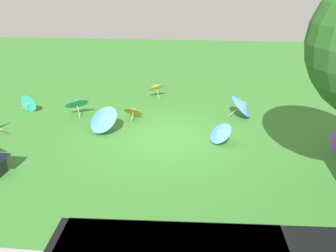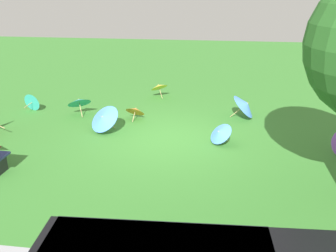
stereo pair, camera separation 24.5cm
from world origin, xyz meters
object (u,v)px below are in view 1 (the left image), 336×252
Objects in this scene: parasol_blue_1 at (243,104)px; parasol_blue_2 at (219,132)px; parasol_blue_0 at (102,119)px; parasol_yellow_0 at (156,86)px; parasol_orange_0 at (134,111)px; parasol_teal_1 at (76,102)px; parasol_teal_0 at (29,103)px.

parasol_blue_2 is at bearing 69.69° from parasol_blue_1.
parasol_blue_0 is 4.02m from parasol_yellow_0.
parasol_blue_0 reaches higher than parasol_blue_2.
parasol_blue_2 is at bearing 173.32° from parasol_blue_0.
parasol_orange_0 is 2.03m from parasol_teal_1.
parasol_teal_0 is at bearing -6.77° from parasol_orange_0.
parasol_blue_2 is (-4.78, 1.85, -0.14)m from parasol_teal_1.
parasol_blue_0 is at bearing 132.07° from parasol_teal_1.
parasol_blue_1 is 1.10× the size of parasol_yellow_0.
parasol_orange_0 is at bearing 82.32° from parasol_yellow_0.
parasol_blue_2 is at bearing 149.53° from parasol_orange_0.
parasol_blue_1 is (-3.60, -0.63, 0.14)m from parasol_orange_0.
parasol_teal_0 is at bearing -28.29° from parasol_blue_0.
parasol_blue_0 reaches higher than parasol_teal_0.
parasol_yellow_0 is at bearing -97.68° from parasol_orange_0.
parasol_blue_2 is at bearing 119.33° from parasol_yellow_0.
parasol_teal_0 is at bearing -17.54° from parasol_blue_2.
parasol_teal_0 is 0.62× the size of parasol_teal_1.
parasol_teal_1 reaches higher than parasol_blue_2.
parasol_yellow_0 is at bearing -60.67° from parasol_blue_2.
parasol_yellow_0 is at bearing -134.23° from parasol_teal_1.
parasol_blue_0 is at bearing 23.21° from parasol_blue_1.
parasol_blue_1 is at bearing 147.94° from parasol_yellow_0.
parasol_orange_0 is 3.84m from parasol_teal_0.
parasol_yellow_0 reaches higher than parasol_blue_2.
parasol_yellow_0 is (-1.07, -3.88, -0.02)m from parasol_blue_0.
parasol_orange_0 is at bearing 173.69° from parasol_teal_1.
parasol_teal_0 is (3.82, -0.45, -0.01)m from parasol_orange_0.
parasol_orange_0 is 1.12× the size of parasol_teal_0.
parasol_blue_0 is 1.19× the size of parasol_blue_1.
parasol_blue_1 is (-4.31, -1.85, 0.00)m from parasol_blue_0.
parasol_orange_0 is 0.70× the size of parasol_teal_1.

